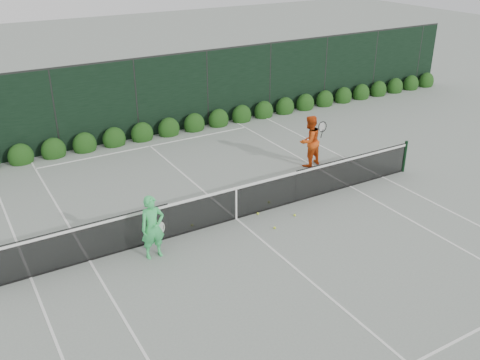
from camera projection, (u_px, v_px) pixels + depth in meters
ground at (236, 219)px, 14.83m from camera, size 80.00×80.00×0.00m
tennis_net at (235, 202)px, 14.60m from camera, size 12.90×0.10×1.07m
player_woman at (153, 227)px, 12.80m from camera, size 0.65×0.40×1.63m
player_man at (309, 141)px, 17.87m from camera, size 0.98×0.81×1.75m
court_lines at (236, 219)px, 14.83m from camera, size 11.03×23.83×0.01m
windscreen_fence at (296, 211)px, 12.08m from camera, size 32.00×21.07×3.06m
hedge_row at (142, 134)px, 20.32m from camera, size 31.66×0.65×0.94m
tennis_balls at (258, 216)px, 14.89m from camera, size 2.80×1.40×0.07m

